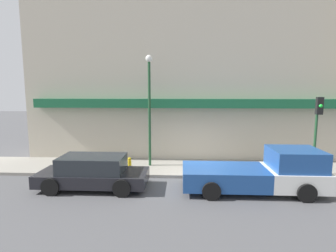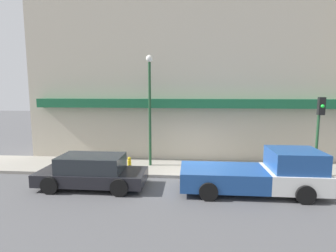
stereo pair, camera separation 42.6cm
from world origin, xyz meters
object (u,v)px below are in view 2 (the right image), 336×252
object	(u,v)px
pickup_truck	(261,174)
street_lamp	(150,98)
parked_car	(92,172)
traffic_light	(319,123)
fire_hydrant	(129,164)

from	to	relation	value
pickup_truck	street_lamp	size ratio (longest dim) A/B	0.98
parked_car	traffic_light	world-z (taller)	traffic_light
traffic_light	pickup_truck	bearing A→B (deg)	-148.48
pickup_truck	traffic_light	world-z (taller)	traffic_light
pickup_truck	parked_car	distance (m)	7.06
parked_car	traffic_light	distance (m)	10.41
parked_car	fire_hydrant	xyz separation A→B (m)	(1.17, 1.97, -0.19)
parked_car	traffic_light	xyz separation A→B (m)	(10.05, 1.83, 2.00)
traffic_light	fire_hydrant	bearing A→B (deg)	179.14
fire_hydrant	traffic_light	distance (m)	9.15
pickup_truck	fire_hydrant	size ratio (longest dim) A/B	8.05
pickup_truck	fire_hydrant	bearing A→B (deg)	162.85
street_lamp	fire_hydrant	bearing A→B (deg)	-129.61
pickup_truck	parked_car	bearing A→B (deg)	-178.67
pickup_truck	fire_hydrant	distance (m)	6.22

